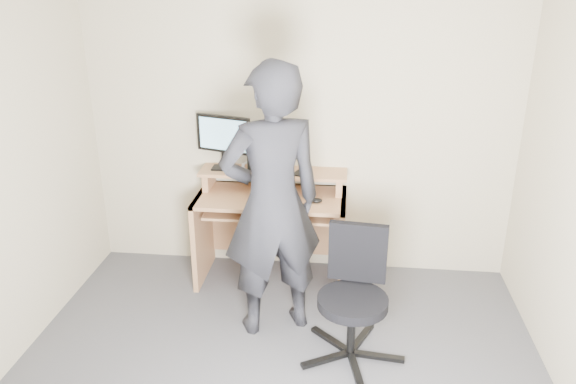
% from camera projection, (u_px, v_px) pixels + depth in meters
% --- Properties ---
extents(back_wall, '(3.50, 0.02, 2.50)m').
position_uv_depth(back_wall, '(300.00, 126.00, 4.56)').
color(back_wall, beige).
rests_on(back_wall, ground).
extents(desk, '(1.20, 0.60, 0.91)m').
position_uv_depth(desk, '(273.00, 215.00, 4.64)').
color(desk, tan).
rests_on(desk, ground).
extents(monitor, '(0.46, 0.17, 0.45)m').
position_uv_depth(monitor, '(223.00, 137.00, 4.51)').
color(monitor, black).
rests_on(monitor, desk).
extents(external_drive, '(0.09, 0.14, 0.20)m').
position_uv_depth(external_drive, '(254.00, 158.00, 4.55)').
color(external_drive, black).
rests_on(external_drive, desk).
extents(travel_mug, '(0.10, 0.10, 0.17)m').
position_uv_depth(travel_mug, '(287.00, 162.00, 4.52)').
color(travel_mug, '#B7B7BC').
rests_on(travel_mug, desk).
extents(smartphone, '(0.10, 0.14, 0.01)m').
position_uv_depth(smartphone, '(299.00, 173.00, 4.50)').
color(smartphone, black).
rests_on(smartphone, desk).
extents(charger, '(0.05, 0.04, 0.03)m').
position_uv_depth(charger, '(232.00, 172.00, 4.50)').
color(charger, black).
rests_on(charger, desk).
extents(headphones, '(0.19, 0.18, 0.06)m').
position_uv_depth(headphones, '(252.00, 166.00, 4.66)').
color(headphones, silver).
rests_on(headphones, desk).
extents(keyboard, '(0.46, 0.19, 0.03)m').
position_uv_depth(keyboard, '(274.00, 210.00, 4.43)').
color(keyboard, black).
rests_on(keyboard, desk).
extents(mouse, '(0.11, 0.08, 0.04)m').
position_uv_depth(mouse, '(316.00, 200.00, 4.35)').
color(mouse, black).
rests_on(mouse, desk).
extents(office_chair, '(0.68, 0.69, 0.88)m').
position_uv_depth(office_chair, '(354.00, 290.00, 3.68)').
color(office_chair, black).
rests_on(office_chair, ground).
extents(person, '(0.83, 0.71, 1.94)m').
position_uv_depth(person, '(272.00, 203.00, 3.79)').
color(person, black).
rests_on(person, ground).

